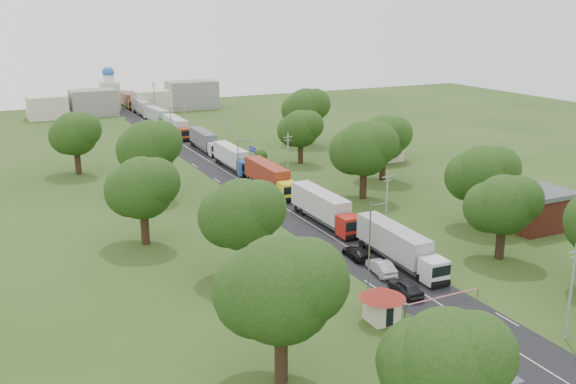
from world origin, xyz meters
TOP-DOWN VIEW (x-y plane):
  - ground at (0.00, 0.00)m, footprint 260.00×260.00m
  - road at (0.00, 20.00)m, footprint 8.00×200.00m
  - boom_barrier at (-1.36, -25.00)m, footprint 9.22×0.35m
  - guard_booth at (-7.20, -25.00)m, footprint 4.40×4.40m
  - guard_rail at (-5.00, -35.00)m, footprint 0.10×17.00m
  - info_sign at (5.20, 35.00)m, footprint 0.12×3.10m
  - pole_0 at (5.50, -35.00)m, footprint 1.60×0.24m
  - pole_1 at (5.50, -7.00)m, footprint 1.60×0.24m
  - pole_2 at (5.50, 21.00)m, footprint 1.60×0.24m
  - pole_3 at (5.50, 49.00)m, footprint 1.60×0.24m
  - pole_4 at (5.50, 77.00)m, footprint 1.60×0.24m
  - pole_5 at (5.50, 105.00)m, footprint 1.60×0.24m
  - lamp_0 at (-5.35, -20.00)m, footprint 2.03×0.22m
  - lamp_1 at (-5.35, 15.00)m, footprint 2.03×0.22m
  - lamp_2 at (-5.35, 50.00)m, footprint 2.03×0.22m
  - tree_2 at (13.99, -17.86)m, footprint 8.00×8.00m
  - tree_3 at (19.99, -7.84)m, footprint 8.80×8.80m
  - tree_4 at (12.99, 10.17)m, footprint 9.60×9.60m
  - tree_5 at (21.99, 18.16)m, footprint 8.80×8.80m
  - tree_6 at (14.99, 35.14)m, footprint 8.00×8.00m
  - tree_7 at (23.99, 50.17)m, footprint 9.60×9.60m
  - tree_8 at (-14.01, -41.86)m, footprint 8.00×8.00m
  - tree_9 at (-20.01, -29.83)m, footprint 9.60×9.60m
  - tree_10 at (-15.01, -9.84)m, footprint 8.80×8.80m
  - tree_11 at (-22.01, 5.16)m, footprint 8.80×8.80m
  - tree_12 at (-16.01, 25.17)m, footprint 9.60×9.60m
  - tree_13 at (-24.01, 45.16)m, footprint 8.80×8.80m
  - house_brick at (26.00, -12.00)m, footprint 8.60×6.60m
  - house_cream at (30.00, 30.00)m, footprint 10.08×10.08m
  - distant_town at (0.68, 110.00)m, footprint 52.00×8.00m
  - church at (-4.00, 118.00)m, footprint 5.00×5.00m
  - truck_0 at (2.39, -14.05)m, footprint 2.97×15.02m
  - truck_1 at (1.77, 2.24)m, footprint 2.64×15.28m
  - truck_2 at (1.93, 20.42)m, footprint 2.70×15.35m
  - truck_3 at (1.93, 36.62)m, footprint 2.52×14.35m
  - truck_4 at (2.38, 53.52)m, footprint 2.80×14.40m
  - truck_5 at (1.76, 71.32)m, footprint 2.69×15.06m
  - truck_6 at (1.88, 87.97)m, footprint 3.25×14.67m
  - truck_7 at (1.87, 103.94)m, footprint 2.59×14.58m
  - truck_8 at (1.66, 121.44)m, footprint 2.69×15.06m
  - car_lane_front at (-1.72, -21.25)m, footprint 2.26×4.88m
  - car_lane_mid at (-1.00, -15.73)m, footprint 2.27×4.96m
  - car_lane_rear at (-1.00, -10.61)m, footprint 2.19×4.79m
  - car_verge_near at (5.50, 10.24)m, footprint 2.58×5.56m
  - car_verge_far at (5.50, 26.16)m, footprint 1.61×4.00m
  - pedestrian_near at (-3.05, -28.31)m, footprint 0.79×0.68m
  - pedestrian_booth at (-6.50, -24.51)m, footprint 0.75×0.89m

SIDE VIEW (x-z plane):
  - ground at x=0.00m, z-range 0.00..0.00m
  - road at x=0.00m, z-range -0.02..0.02m
  - guard_rail at x=-5.00m, z-range -0.85..0.85m
  - car_lane_rear at x=-1.00m, z-range 0.00..1.36m
  - car_verge_far at x=5.50m, z-range 0.00..1.36m
  - car_verge_near at x=5.50m, z-range 0.00..1.54m
  - car_lane_mid at x=-1.00m, z-range 0.00..1.57m
  - pedestrian_booth at x=-6.50m, z-range 0.00..1.60m
  - car_lane_front at x=-1.72m, z-range 0.00..1.62m
  - boom_barrier at x=-1.36m, z-range 0.30..1.48m
  - pedestrian_near at x=-3.05m, z-range 0.00..1.83m
  - truck_3 at x=1.93m, z-range 0.12..4.10m
  - truck_4 at x=2.38m, z-range 0.12..4.11m
  - truck_7 at x=1.87m, z-range 0.12..4.16m
  - truck_6 at x=1.88m, z-range 0.12..4.17m
  - guard_booth at x=-7.20m, z-range 0.44..3.89m
  - truck_0 at x=2.39m, z-range 0.13..4.28m
  - truck_8 at x=1.66m, z-range 0.13..4.30m
  - truck_5 at x=1.76m, z-range 0.13..4.30m
  - truck_1 at x=1.77m, z-range 0.13..4.37m
  - truck_2 at x=1.93m, z-range 0.13..4.38m
  - house_brick at x=26.00m, z-range 0.05..5.25m
  - info_sign at x=5.20m, z-range 0.95..5.05m
  - distant_town at x=0.68m, z-range -0.51..7.49m
  - house_cream at x=30.00m, z-range 0.74..6.54m
  - pole_0 at x=5.50m, z-range 0.18..9.18m
  - pole_1 at x=5.50m, z-range 0.18..9.18m
  - pole_2 at x=5.50m, z-range 0.18..9.18m
  - pole_3 at x=5.50m, z-range 0.18..9.18m
  - pole_4 at x=5.50m, z-range 0.18..9.18m
  - pole_5 at x=5.50m, z-range 0.18..9.18m
  - church at x=-4.00m, z-range -0.76..11.54m
  - lamp_0 at x=-5.35m, z-range 0.55..10.55m
  - lamp_1 at x=-5.35m, z-range 0.55..10.55m
  - lamp_2 at x=-5.35m, z-range 0.55..10.55m
  - tree_2 at x=13.99m, z-range 1.55..11.65m
  - tree_6 at x=14.99m, z-range 1.55..11.65m
  - tree_8 at x=-14.01m, z-range 1.55..11.65m
  - tree_3 at x=19.99m, z-range 1.69..12.76m
  - tree_5 at x=21.99m, z-range 1.69..12.76m
  - tree_10 at x=-15.01m, z-range 1.69..12.76m
  - tree_11 at x=-22.01m, z-range 1.69..12.76m
  - tree_13 at x=-24.01m, z-range 1.69..12.76m
  - tree_4 at x=12.99m, z-range 1.83..13.88m
  - tree_7 at x=23.99m, z-range 1.83..13.88m
  - tree_9 at x=-20.01m, z-range 1.83..13.88m
  - tree_12 at x=-16.01m, z-range 1.83..13.88m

